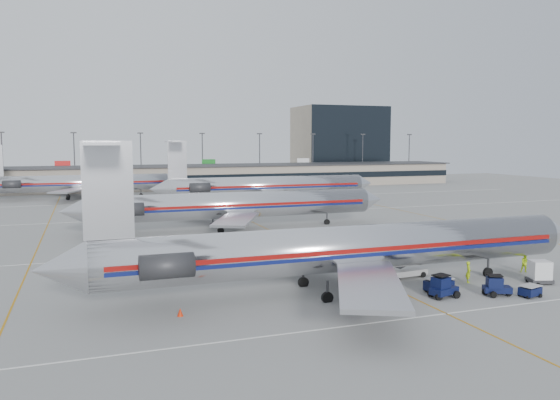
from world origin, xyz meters
name	(u,v)px	position (x,y,z in m)	size (l,w,h in m)	color
ground	(338,263)	(0.00, 0.00, 0.00)	(260.00, 260.00, 0.00)	gray
apron_markings	(302,245)	(0.00, 10.00, 0.01)	(160.00, 0.15, 0.02)	silver
terminal	(181,177)	(0.00, 97.97, 3.16)	(162.00, 17.00, 6.25)	gray
light_mast_row	(172,156)	(0.00, 112.00, 8.58)	(163.60, 0.40, 15.28)	#38383D
distant_building	(339,142)	(62.00, 128.00, 12.50)	(30.00, 20.00, 25.00)	tan
jet_foreground	(338,248)	(-4.88, -9.97, 3.67)	(48.26, 28.42, 12.63)	silver
jet_second_row	(230,205)	(-5.08, 24.64, 3.58)	(47.13, 27.75, 12.34)	silver
jet_third_row	(264,186)	(9.48, 53.66, 3.73)	(47.03, 28.93, 12.86)	silver
jet_back_row	(77,183)	(-26.10, 78.15, 3.49)	(43.97, 27.05, 12.02)	silver
tug_left	(360,291)	(-4.47, -13.11, 0.86)	(2.47, 1.46, 1.90)	#091034
tug_center	(443,287)	(2.24, -14.47, 0.87)	(2.57, 1.78, 1.90)	#091034
tug_right	(496,286)	(6.68, -15.44, 0.79)	(2.39, 1.87, 1.74)	#091034
cart_inner	(530,291)	(9.07, -16.62, 0.50)	(1.90, 1.52, 0.95)	#091034
cart_outer	(439,285)	(2.89, -13.08, 0.65)	(2.43, 1.91, 1.23)	#091034
uld_container	(540,272)	(13.15, -13.53, 1.02)	(2.31, 2.11, 2.02)	#2D2D30
belt_loader	(408,271)	(3.44, -7.71, 0.62)	(4.44, 1.70, 2.31)	#9F9F9F
ramp_worker_near	(468,272)	(7.36, -11.22, 0.95)	(0.70, 0.46, 1.91)	#B2D714
ramp_worker_far	(525,263)	(14.96, -9.97, 0.91)	(0.88, 0.69, 1.82)	#C0ED16
cone_left	(180,312)	(-18.35, -12.04, 0.30)	(0.44, 0.44, 0.59)	red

